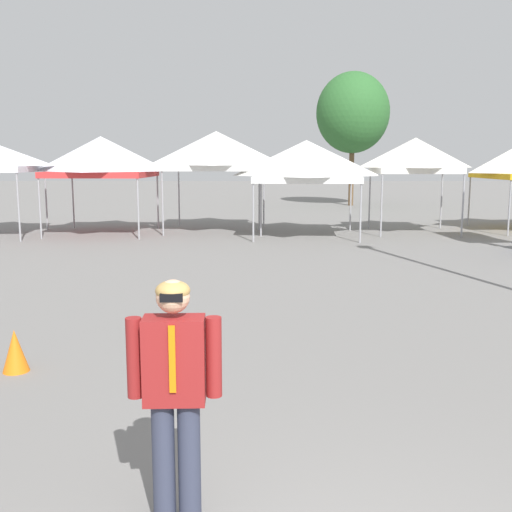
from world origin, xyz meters
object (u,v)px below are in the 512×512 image
at_px(person_foreground, 177,386).
at_px(traffic_cone_lot_center, 17,351).
at_px(canopy_tent_left_of_center, 218,151).
at_px(tree_behind_tents_center, 355,113).
at_px(canopy_tent_far_right, 417,156).
at_px(canopy_tent_center, 103,157).
at_px(canopy_tent_right_of_center, 308,161).

xyz_separation_m(person_foreground, traffic_cone_lot_center, (-2.39, 3.15, -0.77)).
height_order(canopy_tent_left_of_center, tree_behind_tents_center, tree_behind_tents_center).
bearing_deg(canopy_tent_far_right, traffic_cone_lot_center, -120.76).
distance_m(canopy_tent_center, person_foreground, 17.94).
bearing_deg(tree_behind_tents_center, canopy_tent_center, -129.58).
relative_size(canopy_tent_far_right, person_foreground, 1.86).
bearing_deg(canopy_tent_far_right, canopy_tent_center, -178.80).
relative_size(canopy_tent_left_of_center, traffic_cone_lot_center, 6.92).
height_order(person_foreground, tree_behind_tents_center, tree_behind_tents_center).
xyz_separation_m(canopy_tent_left_of_center, traffic_cone_lot_center, (-1.52, -14.94, -2.60)).
height_order(canopy_tent_left_of_center, traffic_cone_lot_center, canopy_tent_left_of_center).
relative_size(canopy_tent_center, traffic_cone_lot_center, 6.66).
xyz_separation_m(canopy_tent_left_of_center, canopy_tent_right_of_center, (3.11, -1.61, -0.35)).
height_order(canopy_tent_right_of_center, traffic_cone_lot_center, canopy_tent_right_of_center).
bearing_deg(canopy_tent_left_of_center, tree_behind_tents_center, 60.70).
relative_size(person_foreground, traffic_cone_lot_center, 3.39).
distance_m(canopy_tent_center, canopy_tent_right_of_center, 7.07).
bearing_deg(person_foreground, canopy_tent_left_of_center, 92.75).
relative_size(canopy_tent_left_of_center, canopy_tent_far_right, 1.10).
xyz_separation_m(canopy_tent_right_of_center, canopy_tent_far_right, (3.88, 0.96, 0.19)).
xyz_separation_m(tree_behind_tents_center, traffic_cone_lot_center, (-8.27, -26.98, -4.83)).
bearing_deg(traffic_cone_lot_center, person_foreground, -52.84).
height_order(canopy_tent_left_of_center, canopy_tent_right_of_center, canopy_tent_left_of_center).
xyz_separation_m(canopy_tent_center, tree_behind_tents_center, (10.68, 12.92, 2.43)).
relative_size(canopy_tent_far_right, traffic_cone_lot_center, 6.31).
distance_m(canopy_tent_right_of_center, person_foreground, 16.70).
bearing_deg(canopy_tent_center, canopy_tent_left_of_center, 12.63).
distance_m(canopy_tent_right_of_center, canopy_tent_far_right, 4.00).
distance_m(tree_behind_tents_center, traffic_cone_lot_center, 28.63).
height_order(canopy_tent_left_of_center, canopy_tent_far_right, canopy_tent_left_of_center).
bearing_deg(canopy_tent_left_of_center, canopy_tent_center, -167.37).
distance_m(canopy_tent_center, canopy_tent_far_right, 10.91).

